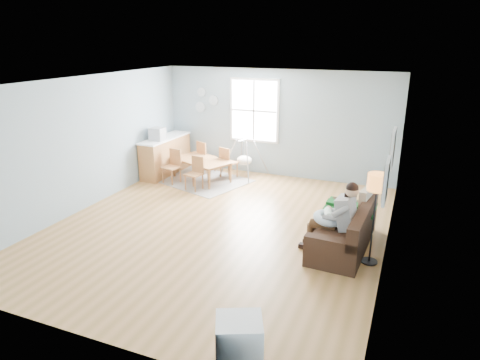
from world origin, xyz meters
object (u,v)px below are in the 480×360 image
at_px(father, 337,215).
at_px(chair_se, 196,172).
at_px(monitor, 157,134).
at_px(sofa, 346,233).
at_px(counter, 166,155).
at_px(dining_table, 201,170).
at_px(chair_sw, 173,164).
at_px(chair_ne, 227,161).
at_px(toddler, 346,207).
at_px(chair_nw, 204,155).
at_px(baby_swing, 244,160).
at_px(floor_lamp, 377,190).
at_px(storage_cube, 238,342).

bearing_deg(father, chair_se, 151.89).
bearing_deg(monitor, sofa, -22.88).
relative_size(counter, monitor, 5.16).
distance_m(dining_table, chair_sw, 0.71).
height_order(dining_table, chair_ne, chair_ne).
xyz_separation_m(father, toddler, (0.07, 0.45, -0.02)).
relative_size(chair_se, chair_nw, 0.93).
distance_m(chair_nw, counter, 1.01).
bearing_deg(baby_swing, sofa, -44.85).
relative_size(chair_sw, chair_nw, 0.99).
height_order(chair_sw, monitor, monitor).
distance_m(chair_sw, monitor, 0.89).
bearing_deg(floor_lamp, storage_cube, -110.75).
bearing_deg(storage_cube, chair_nw, 119.70).
distance_m(chair_se, monitor, 1.54).
bearing_deg(storage_cube, chair_se, 122.43).
bearing_deg(sofa, chair_ne, 141.50).
relative_size(storage_cube, chair_nw, 0.76).
relative_size(toddler, chair_se, 0.99).
bearing_deg(chair_ne, chair_sw, -144.17).
bearing_deg(floor_lamp, chair_sw, 155.05).
bearing_deg(chair_sw, chair_ne, 35.83).
bearing_deg(chair_ne, monitor, -160.49).
relative_size(floor_lamp, monitor, 4.35).
distance_m(toddler, chair_sw, 4.78).
bearing_deg(monitor, dining_table, 9.48).
bearing_deg(floor_lamp, dining_table, 148.48).
distance_m(father, monitor, 5.49).
bearing_deg(monitor, chair_nw, 43.17).
xyz_separation_m(sofa, chair_nw, (-4.17, 2.96, 0.20)).
bearing_deg(toddler, father, -99.33).
bearing_deg(counter, baby_swing, 16.90).
relative_size(toddler, dining_table, 0.51).
bearing_deg(chair_se, dining_table, 107.16).
relative_size(father, chair_se, 1.62).
height_order(sofa, dining_table, sofa).
bearing_deg(sofa, storage_cube, -101.15).
xyz_separation_m(father, dining_table, (-3.82, 2.58, -0.41)).
xyz_separation_m(floor_lamp, chair_sw, (-4.95, 2.30, -0.76)).
xyz_separation_m(toddler, monitor, (-4.99, 1.95, 0.48)).
distance_m(dining_table, monitor, 1.41).
xyz_separation_m(monitor, baby_swing, (1.97, 0.93, -0.70)).
distance_m(chair_ne, counter, 1.66).
bearing_deg(monitor, chair_sw, -21.22).
height_order(toddler, dining_table, toddler).
height_order(toddler, storage_cube, toddler).
height_order(floor_lamp, dining_table, floor_lamp).
relative_size(father, storage_cube, 1.99).
bearing_deg(sofa, dining_table, 149.66).
distance_m(dining_table, chair_nw, 0.71).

